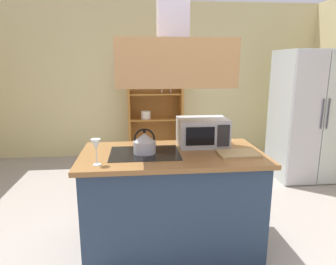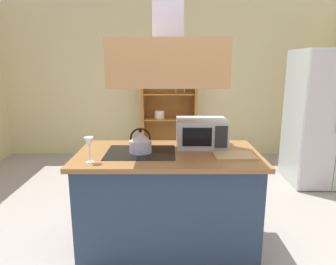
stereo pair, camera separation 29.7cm
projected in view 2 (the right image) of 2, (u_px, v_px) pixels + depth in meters
name	position (u px, v px, depth m)	size (l,w,h in m)	color
ground_plane	(170.00, 245.00, 2.85)	(7.80, 7.80, 0.00)	gray
wall_back	(169.00, 81.00, 5.47)	(6.00, 0.12, 2.70)	beige
kitchen_island	(168.00, 200.00, 2.76)	(1.59, 0.85, 0.90)	#273A52
range_hood	(168.00, 50.00, 2.46)	(0.90, 0.70, 1.22)	tan
refrigerator	(325.00, 118.00, 4.17)	(0.90, 0.78, 1.85)	silver
dish_cabinet	(169.00, 114.00, 5.39)	(0.95, 0.40, 1.76)	#A56828
kettle	(141.00, 142.00, 2.64)	(0.20, 0.20, 0.22)	#B2B5C3
cutting_board	(234.00, 156.00, 2.54)	(0.34, 0.24, 0.02)	tan
microwave	(201.00, 133.00, 2.84)	(0.46, 0.35, 0.26)	#B7BABF
wine_glass_on_counter	(89.00, 144.00, 2.36)	(0.08, 0.08, 0.21)	silver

